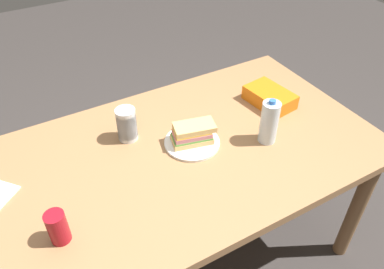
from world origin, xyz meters
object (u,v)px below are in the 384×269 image
(sandwich, at_px, (193,134))
(soda_can_red, at_px, (58,227))
(water_bottle_tall, at_px, (269,122))
(paper_plate, at_px, (192,142))
(chip_bag, at_px, (270,97))
(dining_table, at_px, (172,169))
(plastic_cup_stack, at_px, (127,124))

(sandwich, height_order, soda_can_red, soda_can_red)
(sandwich, xyz_separation_m, water_bottle_tall, (0.29, -0.14, 0.04))
(paper_plate, distance_m, chip_bag, 0.48)
(soda_can_red, distance_m, water_bottle_tall, 0.90)
(chip_bag, xyz_separation_m, water_bottle_tall, (-0.18, -0.21, 0.06))
(paper_plate, xyz_separation_m, soda_can_red, (-0.61, -0.20, 0.06))
(dining_table, relative_size, sandwich, 8.79)
(plastic_cup_stack, bearing_deg, chip_bag, -7.81)
(paper_plate, relative_size, plastic_cup_stack, 1.58)
(plastic_cup_stack, bearing_deg, water_bottle_tall, -30.95)
(dining_table, bearing_deg, sandwich, 10.36)
(dining_table, height_order, plastic_cup_stack, plastic_cup_stack)
(soda_can_red, height_order, water_bottle_tall, water_bottle_tall)
(soda_can_red, bearing_deg, dining_table, 19.95)
(dining_table, height_order, water_bottle_tall, water_bottle_tall)
(sandwich, distance_m, chip_bag, 0.47)
(paper_plate, relative_size, sandwich, 1.18)
(paper_plate, distance_m, soda_can_red, 0.64)
(water_bottle_tall, bearing_deg, sandwich, 154.15)
(dining_table, distance_m, paper_plate, 0.14)
(sandwich, relative_size, chip_bag, 0.87)
(plastic_cup_stack, bearing_deg, dining_table, -59.01)
(dining_table, xyz_separation_m, water_bottle_tall, (0.40, -0.12, 0.18))
(dining_table, height_order, sandwich, sandwich)
(dining_table, xyz_separation_m, soda_can_red, (-0.50, -0.18, 0.15))
(paper_plate, xyz_separation_m, plastic_cup_stack, (-0.22, 0.17, 0.07))
(soda_can_red, relative_size, chip_bag, 0.53)
(soda_can_red, relative_size, water_bottle_tall, 0.59)
(sandwich, xyz_separation_m, soda_can_red, (-0.61, -0.20, 0.01))
(soda_can_red, bearing_deg, paper_plate, 18.30)
(dining_table, distance_m, soda_can_red, 0.55)
(paper_plate, bearing_deg, water_bottle_tall, -25.38)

